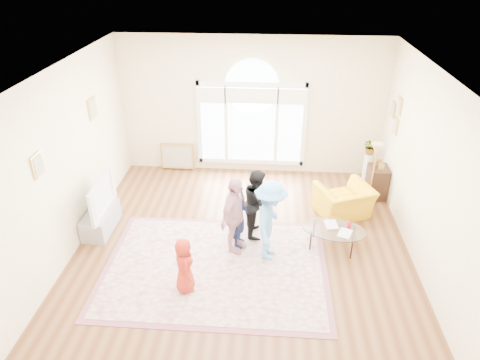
# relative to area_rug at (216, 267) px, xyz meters

# --- Properties ---
(ground) EXTENTS (6.00, 6.00, 0.00)m
(ground) POSITION_rel_area_rug_xyz_m (0.42, 0.66, -0.01)
(ground) COLOR #552F19
(ground) RESTS_ON ground
(room_shell) EXTENTS (6.00, 6.00, 6.00)m
(room_shell) POSITION_rel_area_rug_xyz_m (0.43, 3.49, 1.56)
(room_shell) COLOR #F6E8BD
(room_shell) RESTS_ON ground
(area_rug) EXTENTS (3.60, 2.60, 0.02)m
(area_rug) POSITION_rel_area_rug_xyz_m (0.00, 0.00, 0.00)
(area_rug) COLOR beige
(area_rug) RESTS_ON ground
(rug_border) EXTENTS (3.80, 2.80, 0.01)m
(rug_border) POSITION_rel_area_rug_xyz_m (0.00, -0.00, -0.00)
(rug_border) COLOR #8A4E5E
(rug_border) RESTS_ON ground
(tv_console) EXTENTS (0.45, 1.00, 0.42)m
(tv_console) POSITION_rel_area_rug_xyz_m (-2.33, 0.96, 0.20)
(tv_console) COLOR #999BA1
(tv_console) RESTS_ON ground
(television) EXTENTS (0.18, 1.18, 0.68)m
(television) POSITION_rel_area_rug_xyz_m (-2.33, 0.96, 0.75)
(television) COLOR black
(television) RESTS_ON tv_console
(coffee_table) EXTENTS (1.27, 0.96, 0.54)m
(coffee_table) POSITION_rel_area_rug_xyz_m (2.04, 0.70, 0.39)
(coffee_table) COLOR silver
(coffee_table) RESTS_ON ground
(armchair) EXTENTS (1.27, 1.20, 0.65)m
(armchair) POSITION_rel_area_rug_xyz_m (2.38, 1.81, 0.32)
(armchair) COLOR gold
(armchair) RESTS_ON ground
(side_cabinet) EXTENTS (0.40, 0.50, 0.70)m
(side_cabinet) POSITION_rel_area_rug_xyz_m (3.20, 2.61, 0.34)
(side_cabinet) COLOR black
(side_cabinet) RESTS_ON ground
(floor_lamp) EXTENTS (0.24, 0.24, 1.51)m
(floor_lamp) POSITION_rel_area_rug_xyz_m (2.92, 2.03, 1.27)
(floor_lamp) COLOR black
(floor_lamp) RESTS_ON ground
(plant_pedestal) EXTENTS (0.20, 0.20, 0.70)m
(plant_pedestal) POSITION_rel_area_rug_xyz_m (3.12, 3.27, 0.34)
(plant_pedestal) COLOR white
(plant_pedestal) RESTS_ON ground
(potted_plant) EXTENTS (0.38, 0.34, 0.38)m
(potted_plant) POSITION_rel_area_rug_xyz_m (3.12, 3.27, 0.88)
(potted_plant) COLOR #33722D
(potted_plant) RESTS_ON plant_pedestal
(leaning_picture) EXTENTS (0.80, 0.14, 0.62)m
(leaning_picture) POSITION_rel_area_rug_xyz_m (-1.37, 3.56, -0.01)
(leaning_picture) COLOR tan
(leaning_picture) RESTS_ON ground
(child_red) EXTENTS (0.44, 0.54, 0.95)m
(child_red) POSITION_rel_area_rug_xyz_m (-0.41, -0.55, 0.49)
(child_red) COLOR #A62519
(child_red) RESTS_ON area_rug
(child_navy) EXTENTS (0.33, 0.47, 1.24)m
(child_navy) POSITION_rel_area_rug_xyz_m (0.35, 0.65, 0.63)
(child_navy) COLOR #111835
(child_navy) RESTS_ON area_rug
(child_black) EXTENTS (0.52, 0.66, 1.32)m
(child_black) POSITION_rel_area_rug_xyz_m (0.67, 1.05, 0.67)
(child_black) COLOR black
(child_black) RESTS_ON area_rug
(child_pink) EXTENTS (0.65, 0.92, 1.45)m
(child_pink) POSITION_rel_area_rug_xyz_m (0.29, 0.50, 0.73)
(child_pink) COLOR #CC8F9A
(child_pink) RESTS_ON area_rug
(child_blue) EXTENTS (0.67, 1.02, 1.48)m
(child_blue) POSITION_rel_area_rug_xyz_m (0.90, 0.37, 0.75)
(child_blue) COLOR #5B9FE3
(child_blue) RESTS_ON area_rug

